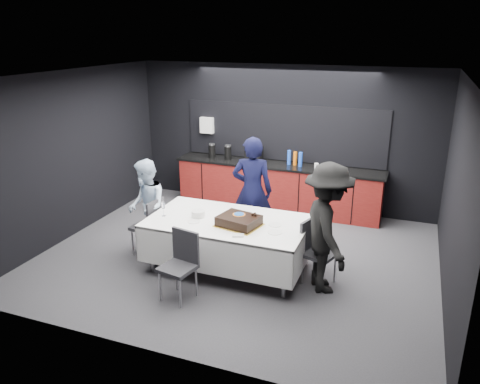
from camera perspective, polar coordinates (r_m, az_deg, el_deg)
name	(u,v)px	position (r m, az deg, el deg)	size (l,w,h in m)	color
ground	(238,256)	(7.50, -0.27, -7.84)	(6.00, 6.00, 0.00)	#3F3E43
room_shell	(238,142)	(6.86, -0.30, 6.14)	(6.04, 5.04, 2.82)	white
kitchenette	(277,183)	(9.24, 4.54, 1.07)	(4.10, 0.64, 2.05)	maroon
party_table	(228,229)	(6.89, -1.47, -4.50)	(2.32, 1.32, 0.78)	#99999E
cake_assembly	(239,221)	(6.61, -0.14, -3.54)	(0.67, 0.59, 0.18)	gold
plate_stack	(198,214)	(6.95, -5.13, -2.66)	(0.20, 0.20, 0.10)	white
loose_plate_near	(194,221)	(6.80, -5.64, -3.59)	(0.18, 0.18, 0.01)	white
loose_plate_right_a	(275,225)	(6.68, 4.29, -4.00)	(0.19, 0.19, 0.01)	white
loose_plate_right_b	(275,232)	(6.44, 4.27, -4.90)	(0.21, 0.21, 0.01)	white
loose_plate_far	(245,211)	(7.13, 0.60, -2.39)	(0.18, 0.18, 0.01)	white
fork_pile	(238,235)	(6.31, -0.24, -5.31)	(0.15, 0.10, 0.02)	white
champagne_flute	(163,206)	(7.01, -9.34, -1.69)	(0.06, 0.06, 0.22)	white
chair_left	(151,223)	(7.50, -10.85, -3.69)	(0.46, 0.46, 0.92)	#29292E
chair_right	(315,247)	(6.66, 9.09, -6.62)	(0.53, 0.53, 0.92)	#29292E
chair_near	(181,260)	(6.27, -7.20, -8.22)	(0.49, 0.49, 0.92)	#29292E
person_center	(252,191)	(7.66, 1.49, 0.13)	(0.66, 0.43, 1.81)	black
person_left	(147,207)	(7.55, -11.31, -1.76)	(0.74, 0.57, 1.51)	silver
person_right	(327,228)	(6.35, 10.59, -4.39)	(1.16, 0.67, 1.80)	black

